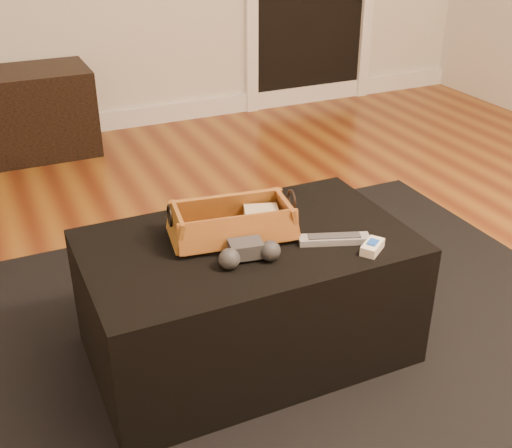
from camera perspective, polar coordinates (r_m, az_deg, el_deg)
name	(u,v)px	position (r m, az deg, el deg)	size (l,w,h in m)	color
floor	(362,391)	(2.09, 9.40, -14.47)	(5.00, 5.50, 0.01)	brown
baseboard	(132,118)	(4.30, -10.99, 9.25)	(5.00, 0.04, 0.12)	white
area_rug	(254,359)	(2.16, -0.15, -11.91)	(2.60, 2.00, 0.01)	black
ottoman	(248,297)	(2.07, -0.74, -6.50)	(1.00, 0.60, 0.42)	black
tv_remote	(228,233)	(1.95, -2.54, -0.80)	(0.20, 0.04, 0.02)	black
cloth_bundle	(261,216)	(2.01, 0.47, 0.68)	(0.11, 0.07, 0.06)	tan
wicker_basket	(232,224)	(1.96, -2.11, 0.01)	(0.41, 0.25, 0.13)	#AE6C27
game_controller	(248,252)	(1.83, -0.69, -2.54)	(0.19, 0.11, 0.06)	#2F2F32
silver_remote	(334,239)	(1.96, 6.96, -1.33)	(0.22, 0.12, 0.02)	#989A9F
cream_gadget	(372,247)	(1.92, 10.31, -2.01)	(0.10, 0.09, 0.03)	silver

